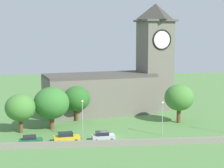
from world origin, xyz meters
The scene contains 12 objects.
ground_plane centered at (0.00, 15.00, 0.00)m, with size 200.00×200.00×0.00m, color #517F42.
church centered at (4.88, 24.05, 7.89)m, with size 34.64×18.63×27.46m.
quay_barrier centered at (0.00, -5.24, 0.56)m, with size 43.58×0.70×1.11m, color gray.
car_green centered at (-14.04, -2.94, 0.85)m, with size 4.33×2.55×1.68m.
car_yellow centered at (-7.67, -2.14, 0.96)m, with size 4.91×2.63×1.90m.
car_silver centered at (-0.96, -1.96, 0.92)m, with size 4.33×2.63×1.82m.
streetlamp_west_mid centered at (-4.68, -0.09, 4.91)m, with size 0.44×0.44×7.41m.
streetlamp_central centered at (10.79, 0.64, 4.52)m, with size 0.44×0.44×6.72m.
tree_churchyard centered at (-16.91, 5.59, 5.08)m, with size 6.06×6.06×7.84m.
tree_riverside_west centered at (16.95, 10.65, 5.66)m, with size 6.51×6.51×8.63m.
tree_by_tower centered at (-10.89, 7.67, 5.51)m, with size 7.35×7.35×8.85m.
tree_riverside_east centered at (-5.73, 14.73, 5.12)m, with size 6.24×6.24×7.96m.
Camera 1 is at (-5.91, -67.38, 19.52)m, focal length 58.67 mm.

